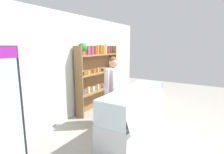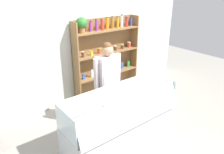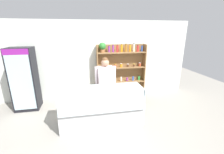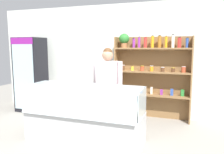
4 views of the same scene
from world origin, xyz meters
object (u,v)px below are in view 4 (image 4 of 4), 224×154
Objects in this scene: shop_clerk at (108,82)px; shelving_unit at (150,71)px; deli_display_case at (84,124)px; drinks_fridge at (31,75)px.

shelving_unit is at bearing 56.71° from shop_clerk.
shop_clerk is (0.20, 0.64, 0.66)m from deli_display_case.
shop_clerk is (-0.68, -1.03, -0.14)m from shelving_unit.
deli_display_case is 1.25× the size of shop_clerk.
drinks_fridge is 2.45m from shop_clerk.
shelving_unit reaches higher than deli_display_case.
shop_clerk reaches higher than deli_display_case.
shelving_unit reaches higher than drinks_fridge.
deli_display_case is at bearing -117.72° from shelving_unit.
drinks_fridge is 1.15× the size of shop_clerk.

